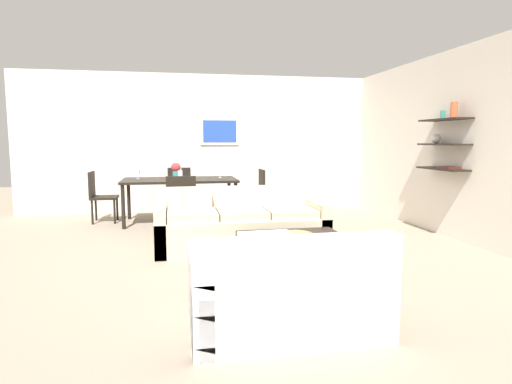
# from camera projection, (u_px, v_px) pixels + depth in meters

# --- Properties ---
(ground_plane) EXTENTS (18.00, 18.00, 0.00)m
(ground_plane) POSITION_uv_depth(u_px,v_px,m) (251.00, 253.00, 5.41)
(ground_plane) COLOR gray
(back_wall_unit) EXTENTS (8.40, 0.09, 2.70)m
(back_wall_unit) POSITION_uv_depth(u_px,v_px,m) (235.00, 143.00, 8.75)
(back_wall_unit) COLOR silver
(back_wall_unit) RESTS_ON ground
(right_wall_shelf_unit) EXTENTS (0.34, 8.20, 2.70)m
(right_wall_shelf_unit) POSITION_uv_depth(u_px,v_px,m) (446.00, 144.00, 6.40)
(right_wall_shelf_unit) COLOR silver
(right_wall_shelf_unit) RESTS_ON ground
(sofa_beige) EXTENTS (2.18, 0.90, 0.78)m
(sofa_beige) POSITION_uv_depth(u_px,v_px,m) (240.00, 226.00, 5.69)
(sofa_beige) COLOR beige
(sofa_beige) RESTS_ON ground
(loveseat_white) EXTENTS (1.40, 0.90, 0.78)m
(loveseat_white) POSITION_uv_depth(u_px,v_px,m) (285.00, 291.00, 3.22)
(loveseat_white) COLOR white
(loveseat_white) RESTS_ON ground
(coffee_table) EXTENTS (1.13, 0.99, 0.38)m
(coffee_table) POSITION_uv_depth(u_px,v_px,m) (295.00, 255.00, 4.60)
(coffee_table) COLOR black
(coffee_table) RESTS_ON ground
(decorative_bowl) EXTENTS (0.37, 0.37, 0.06)m
(decorative_bowl) POSITION_uv_depth(u_px,v_px,m) (296.00, 236.00, 4.51)
(decorative_bowl) COLOR #99844C
(decorative_bowl) RESTS_ON coffee_table
(apple_on_coffee_table) EXTENTS (0.07, 0.07, 0.07)m
(apple_on_coffee_table) POSITION_uv_depth(u_px,v_px,m) (266.00, 236.00, 4.52)
(apple_on_coffee_table) COLOR #669E2D
(apple_on_coffee_table) RESTS_ON coffee_table
(dining_table) EXTENTS (1.93, 1.01, 0.75)m
(dining_table) POSITION_uv_depth(u_px,v_px,m) (180.00, 183.00, 7.43)
(dining_table) COLOR black
(dining_table) RESTS_ON ground
(dining_chair_head) EXTENTS (0.44, 0.44, 0.88)m
(dining_chair_head) POSITION_uv_depth(u_px,v_px,m) (179.00, 187.00, 8.35)
(dining_chair_head) COLOR black
(dining_chair_head) RESTS_ON ground
(dining_chair_foot) EXTENTS (0.44, 0.44, 0.88)m
(dining_chair_foot) POSITION_uv_depth(u_px,v_px,m) (181.00, 200.00, 6.57)
(dining_chair_foot) COLOR black
(dining_chair_foot) RESTS_ON ground
(dining_chair_right_far) EXTENTS (0.44, 0.44, 0.88)m
(dining_chair_right_far) POSITION_uv_depth(u_px,v_px,m) (256.00, 190.00, 7.93)
(dining_chair_right_far) COLOR black
(dining_chair_right_far) RESTS_ON ground
(dining_chair_left_far) EXTENTS (0.44, 0.44, 0.88)m
(dining_chair_left_far) POSITION_uv_depth(u_px,v_px,m) (99.00, 193.00, 7.42)
(dining_chair_left_far) COLOR black
(dining_chair_left_far) RESTS_ON ground
(wine_glass_foot) EXTENTS (0.08, 0.08, 0.18)m
(wine_glass_foot) POSITION_uv_depth(u_px,v_px,m) (180.00, 174.00, 6.98)
(wine_glass_foot) COLOR silver
(wine_glass_foot) RESTS_ON dining_table
(wine_glass_head) EXTENTS (0.08, 0.08, 0.17)m
(wine_glass_head) POSITION_uv_depth(u_px,v_px,m) (179.00, 170.00, 7.85)
(wine_glass_head) COLOR silver
(wine_glass_head) RESTS_ON dining_table
(wine_glass_left_far) EXTENTS (0.08, 0.08, 0.16)m
(wine_glass_left_far) POSITION_uv_depth(u_px,v_px,m) (138.00, 172.00, 7.40)
(wine_glass_left_far) COLOR silver
(wine_glass_left_far) RESTS_ON dining_table
(wine_glass_right_far) EXTENTS (0.06, 0.06, 0.17)m
(wine_glass_right_far) POSITION_uv_depth(u_px,v_px,m) (220.00, 171.00, 7.67)
(wine_glass_right_far) COLOR silver
(wine_glass_right_far) RESTS_ON dining_table
(centerpiece_vase) EXTENTS (0.16, 0.16, 0.28)m
(centerpiece_vase) POSITION_uv_depth(u_px,v_px,m) (176.00, 170.00, 7.41)
(centerpiece_vase) COLOR teal
(centerpiece_vase) RESTS_ON dining_table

